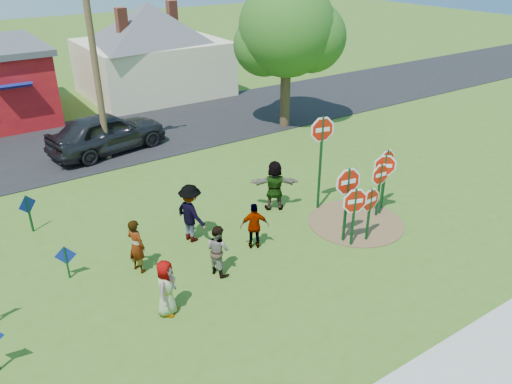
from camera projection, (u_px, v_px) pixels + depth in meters
ground at (226, 250)px, 15.35m from camera, size 120.00×120.00×0.00m
road at (103, 140)px, 23.89m from camera, size 120.00×7.50×0.04m
dirt_patch at (356, 222)px, 16.84m from camera, size 3.20×3.20×0.03m
cream_house at (151, 45)px, 30.16m from camera, size 9.40×9.40×6.50m
stop_sign_a at (355, 205)px, 14.96m from camera, size 1.06×0.33×2.10m
stop_sign_b at (322, 140)px, 16.59m from camera, size 1.16×0.27×3.54m
stop_sign_c at (384, 171)px, 16.65m from camera, size 0.85×0.60×2.35m
stop_sign_d at (386, 165)px, 16.99m from camera, size 1.03×0.08×2.37m
stop_sign_e at (370, 204)px, 15.28m from camera, size 1.03×0.09×1.94m
stop_sign_f at (380, 178)px, 16.62m from camera, size 1.02×0.08×2.08m
stop_sign_g at (348, 189)px, 14.99m from camera, size 1.15×0.20×2.66m
blue_diamond_c at (66, 259)px, 13.78m from camera, size 0.56×0.21×1.04m
blue_diamond_d at (28, 209)px, 15.97m from camera, size 0.59×0.33×1.32m
person_a at (166, 288)px, 12.40m from camera, size 0.88×0.88×1.54m
person_b at (136, 246)px, 14.03m from camera, size 0.58×0.70×1.65m
person_c at (218, 250)px, 13.96m from camera, size 0.73×0.86×1.53m
person_d at (191, 213)px, 15.46m from camera, size 0.95×1.35×1.91m
person_e at (255, 226)px, 15.15m from camera, size 0.95×0.73×1.51m
person_f at (275, 185)px, 17.34m from camera, size 1.71×1.32×1.81m
suv at (107, 132)px, 22.15m from camera, size 5.53×3.03×1.78m
utility_pole at (94, 54)px, 19.83m from camera, size 2.08×0.49×8.57m
leafy_tree at (289, 33)px, 23.70m from camera, size 5.04×4.60×7.16m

